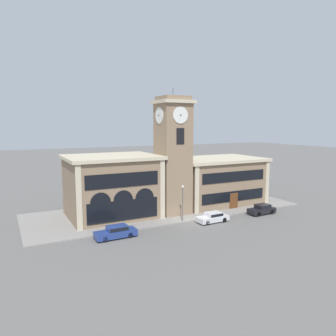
{
  "coord_description": "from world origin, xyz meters",
  "views": [
    {
      "loc": [
        -22.27,
        -36.73,
        13.06
      ],
      "look_at": [
        -1.9,
        2.79,
        7.16
      ],
      "focal_mm": 35.0,
      "sensor_mm": 36.0,
      "label": 1
    }
  ],
  "objects": [
    {
      "name": "parked_car_mid",
      "position": [
        2.74,
        -1.42,
        0.7
      ],
      "size": [
        4.44,
        1.89,
        1.34
      ],
      "rotation": [
        0.0,
        0.0,
        3.17
      ],
      "color": "silver",
      "rests_on": "ground_plane"
    },
    {
      "name": "sidewalk_kerb",
      "position": [
        0.0,
        7.11,
        0.07
      ],
      "size": [
        41.39,
        14.22,
        0.15
      ],
      "color": "gray",
      "rests_on": "ground_plane"
    },
    {
      "name": "clock_tower",
      "position": [
        -0.0,
        4.92,
        8.58
      ],
      "size": [
        4.96,
        4.96,
        18.25
      ],
      "color": "#897056",
      "rests_on": "ground_plane"
    },
    {
      "name": "street_lamp",
      "position": [
        -0.88,
        0.5,
        3.43
      ],
      "size": [
        0.36,
        0.36,
        4.87
      ],
      "color": "#4C4C51",
      "rests_on": "sidewalk_kerb"
    },
    {
      "name": "town_hall_left_wing",
      "position": [
        -8.43,
        7.47,
        4.41
      ],
      "size": [
        12.71,
        10.13,
        8.78
      ],
      "color": "#897056",
      "rests_on": "ground_plane"
    },
    {
      "name": "parked_car_near",
      "position": [
        -10.85,
        -1.42,
        0.75
      ],
      "size": [
        4.9,
        1.85,
        1.46
      ],
      "rotation": [
        0.0,
        0.0,
        3.17
      ],
      "color": "navy",
      "rests_on": "ground_plane"
    },
    {
      "name": "town_hall_right_wing",
      "position": [
        9.56,
        7.48,
        3.82
      ],
      "size": [
        14.97,
        10.13,
        7.59
      ],
      "color": "#897056",
      "rests_on": "ground_plane"
    },
    {
      "name": "parked_car_far",
      "position": [
        11.46,
        -1.42,
        0.76
      ],
      "size": [
        4.26,
        1.81,
        1.45
      ],
      "rotation": [
        0.0,
        0.0,
        3.17
      ],
      "color": "black",
      "rests_on": "ground_plane"
    },
    {
      "name": "ground_plane",
      "position": [
        0.0,
        0.0,
        0.0
      ],
      "size": [
        300.0,
        300.0,
        0.0
      ],
      "primitive_type": "plane",
      "color": "#605E5B"
    }
  ]
}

